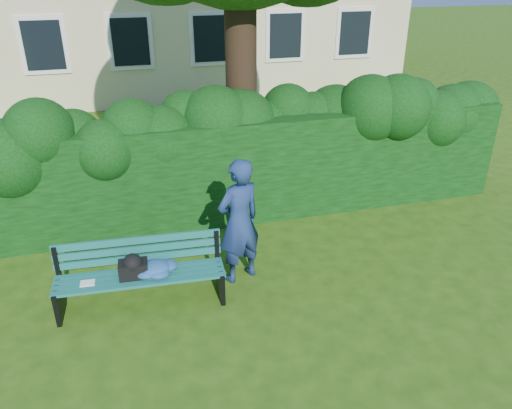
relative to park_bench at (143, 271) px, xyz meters
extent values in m
plane|color=#25490E|center=(1.72, 0.03, -0.50)|extent=(80.00, 80.00, 0.00)
cube|color=white|center=(-1.88, 10.01, 1.50)|extent=(1.30, 0.08, 1.60)
cube|color=black|center=(-1.88, 9.97, 1.50)|extent=(1.05, 0.04, 1.35)
cube|color=white|center=(0.52, 10.01, 1.50)|extent=(1.30, 0.08, 1.60)
cube|color=black|center=(0.52, 9.97, 1.50)|extent=(1.05, 0.04, 1.35)
cube|color=white|center=(2.92, 10.01, 1.50)|extent=(1.30, 0.08, 1.60)
cube|color=black|center=(2.92, 9.97, 1.50)|extent=(1.05, 0.04, 1.35)
cube|color=white|center=(5.32, 10.01, 1.50)|extent=(1.30, 0.08, 1.60)
cube|color=black|center=(5.32, 9.97, 1.50)|extent=(1.05, 0.04, 1.35)
cube|color=white|center=(7.72, 10.01, 1.50)|extent=(1.30, 0.08, 1.60)
cube|color=black|center=(7.72, 9.97, 1.50)|extent=(1.05, 0.04, 1.35)
cube|color=black|center=(1.72, 2.23, 0.40)|extent=(10.00, 1.00, 1.80)
cylinder|color=black|center=(2.05, 2.74, 2.09)|extent=(0.54, 0.54, 5.17)
cube|color=#115256|center=(-0.05, -0.22, -0.05)|extent=(2.20, 0.24, 0.04)
cube|color=#115256|center=(-0.04, -0.10, -0.05)|extent=(2.20, 0.24, 0.04)
cube|color=#115256|center=(-0.03, 0.01, -0.05)|extent=(2.20, 0.24, 0.04)
cube|color=#115256|center=(-0.03, 0.13, -0.05)|extent=(2.20, 0.24, 0.04)
cube|color=#115256|center=(-0.02, 0.21, 0.08)|extent=(2.19, 0.18, 0.10)
cube|color=#115256|center=(-0.02, 0.22, 0.21)|extent=(2.19, 0.18, 0.10)
cube|color=#115256|center=(-0.02, 0.24, 0.34)|extent=(2.19, 0.18, 0.10)
cube|color=black|center=(-1.08, 0.02, -0.28)|extent=(0.09, 0.50, 0.44)
cube|color=black|center=(-1.07, 0.28, 0.15)|extent=(0.06, 0.06, 0.45)
cube|color=black|center=(-1.09, -0.03, -0.06)|extent=(0.09, 0.42, 0.05)
cube|color=black|center=(1.01, -0.11, -0.28)|extent=(0.09, 0.50, 0.44)
cube|color=black|center=(1.02, 0.15, 0.15)|extent=(0.06, 0.06, 0.45)
cube|color=black|center=(1.00, -0.16, -0.06)|extent=(0.09, 0.42, 0.05)
cube|color=white|center=(-0.70, -0.05, -0.02)|extent=(0.19, 0.14, 0.02)
cube|color=black|center=(-0.11, -0.04, 0.08)|extent=(0.39, 0.27, 0.22)
imported|color=navy|center=(1.37, 0.24, 0.42)|extent=(0.79, 0.66, 1.84)
camera|label=1|loc=(-0.05, -5.68, 3.68)|focal=35.00mm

